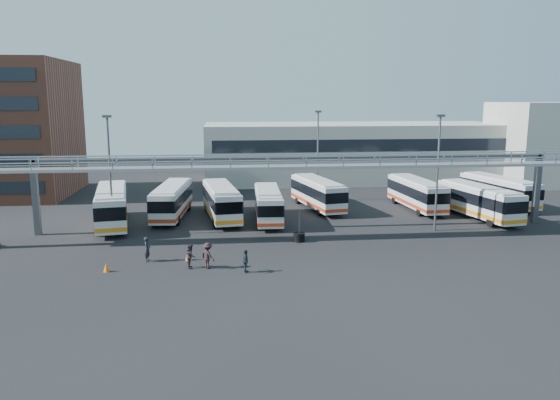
{
  "coord_description": "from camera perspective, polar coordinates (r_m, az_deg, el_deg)",
  "views": [
    {
      "loc": [
        -6.49,
        -38.44,
        11.59
      ],
      "look_at": [
        -1.91,
        6.0,
        3.21
      ],
      "focal_mm": 35.0,
      "sensor_mm": 36.0,
      "label": 1
    }
  ],
  "objects": [
    {
      "name": "pedestrian_b",
      "position": [
        38.39,
        -9.31,
        -5.79
      ],
      "size": [
        0.67,
        0.84,
        1.66
      ],
      "primitive_type": "imported",
      "rotation": [
        0.0,
        0.0,
        1.62
      ],
      "color": "#27202C",
      "rests_on": "ground"
    },
    {
      "name": "bus_5",
      "position": [
        57.71,
        3.94,
        0.79
      ],
      "size": [
        4.43,
        10.76,
        3.18
      ],
      "rotation": [
        0.0,
        0.0,
        0.2
      ],
      "color": "silver",
      "rests_on": "ground"
    },
    {
      "name": "pedestrian_d",
      "position": [
        36.94,
        -3.61,
        -6.4
      ],
      "size": [
        0.5,
        0.96,
        1.57
      ],
      "primitive_type": "imported",
      "rotation": [
        0.0,
        0.0,
        1.7
      ],
      "color": "#18272C",
      "rests_on": "ground"
    },
    {
      "name": "light_pole_mid",
      "position": [
        49.4,
        16.17,
        3.39
      ],
      "size": [
        0.7,
        0.35,
        10.21
      ],
      "color": "#4C4F54",
      "rests_on": "ground"
    },
    {
      "name": "light_pole_left",
      "position": [
        47.76,
        -17.35,
        3.09
      ],
      "size": [
        0.7,
        0.35,
        10.21
      ],
      "color": "#4C4F54",
      "rests_on": "ground"
    },
    {
      "name": "bus_7",
      "position": [
        59.18,
        14.06,
        0.75
      ],
      "size": [
        3.13,
        10.63,
        3.19
      ],
      "rotation": [
        0.0,
        0.0,
        0.07
      ],
      "color": "silver",
      "rests_on": "ground"
    },
    {
      "name": "bus_4",
      "position": [
        51.88,
        -1.25,
        -0.38
      ],
      "size": [
        2.64,
        10.12,
        3.05
      ],
      "rotation": [
        0.0,
        0.0,
        -0.03
      ],
      "color": "silver",
      "rests_on": "ground"
    },
    {
      "name": "bus_8",
      "position": [
        56.33,
        20.06,
        -0.04
      ],
      "size": [
        4.36,
        10.96,
        3.25
      ],
      "rotation": [
        0.0,
        0.0,
        0.18
      ],
      "color": "silver",
      "rests_on": "ground"
    },
    {
      "name": "tire_stack",
      "position": [
        44.77,
        2.02,
        -3.8
      ],
      "size": [
        0.92,
        0.92,
        2.62
      ],
      "color": "black",
      "rests_on": "ground"
    },
    {
      "name": "bus_1",
      "position": [
        52.32,
        -17.16,
        -0.51
      ],
      "size": [
        4.51,
        11.66,
        3.46
      ],
      "rotation": [
        0.0,
        0.0,
        0.17
      ],
      "color": "silver",
      "rests_on": "ground"
    },
    {
      "name": "bus_9",
      "position": [
        63.62,
        21.87,
        0.97
      ],
      "size": [
        4.52,
        10.78,
        3.19
      ],
      "rotation": [
        0.0,
        0.0,
        0.2
      ],
      "color": "silver",
      "rests_on": "ground"
    },
    {
      "name": "cone_right",
      "position": [
        40.24,
        -9.53,
        -5.68
      ],
      "size": [
        0.65,
        0.65,
        0.79
      ],
      "primitive_type": "cone",
      "rotation": [
        0.0,
        0.0,
        -0.39
      ],
      "color": "orange",
      "rests_on": "ground"
    },
    {
      "name": "warehouse",
      "position": [
        79.01,
        7.71,
        5.02
      ],
      "size": [
        42.0,
        14.0,
        8.0
      ],
      "primitive_type": "cube",
      "color": "#9E9E99",
      "rests_on": "ground"
    },
    {
      "name": "ground",
      "position": [
        40.67,
        3.57,
        -5.95
      ],
      "size": [
        140.0,
        140.0,
        0.0
      ],
      "primitive_type": "plane",
      "color": "black",
      "rests_on": "ground"
    },
    {
      "name": "pedestrian_c",
      "position": [
        38.04,
        -7.55,
        -5.78
      ],
      "size": [
        1.29,
        1.33,
        1.82
      ],
      "primitive_type": "imported",
      "rotation": [
        0.0,
        0.0,
        2.29
      ],
      "color": "black",
      "rests_on": "ground"
    },
    {
      "name": "pedestrian_a",
      "position": [
        40.4,
        -13.69,
        -5.02
      ],
      "size": [
        0.53,
        0.72,
        1.81
      ],
      "primitive_type": "imported",
      "rotation": [
        0.0,
        0.0,
        1.41
      ],
      "color": "black",
      "rests_on": "ground"
    },
    {
      "name": "gantry",
      "position": [
        45.19,
        2.43,
        2.88
      ],
      "size": [
        51.4,
        5.15,
        7.1
      ],
      "color": "#96989E",
      "rests_on": "ground"
    },
    {
      "name": "light_pole_back",
      "position": [
        61.62,
        3.96,
        5.14
      ],
      "size": [
        0.7,
        0.35,
        10.21
      ],
      "color": "#4C4F54",
      "rests_on": "ground"
    },
    {
      "name": "bus_2",
      "position": [
        54.38,
        -11.22,
        0.05
      ],
      "size": [
        3.4,
        10.88,
        3.25
      ],
      "rotation": [
        0.0,
        0.0,
        -0.09
      ],
      "color": "silver",
      "rests_on": "ground"
    },
    {
      "name": "building_right",
      "position": [
        83.53,
        26.44,
        5.34
      ],
      "size": [
        14.0,
        12.0,
        11.0
      ],
      "primitive_type": "cube",
      "color": "#B2B2AD",
      "rests_on": "ground"
    },
    {
      "name": "cone_left",
      "position": [
        38.96,
        -17.69,
        -6.71
      ],
      "size": [
        0.52,
        0.52,
        0.64
      ],
      "primitive_type": "cone",
      "rotation": [
        0.0,
        0.0,
        0.35
      ],
      "color": "orange",
      "rests_on": "ground"
    },
    {
      "name": "bus_3",
      "position": [
        53.09,
        -6.16,
        -0.05
      ],
      "size": [
        3.93,
        11.04,
        3.28
      ],
      "rotation": [
        0.0,
        0.0,
        0.14
      ],
      "color": "silver",
      "rests_on": "ground"
    }
  ]
}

